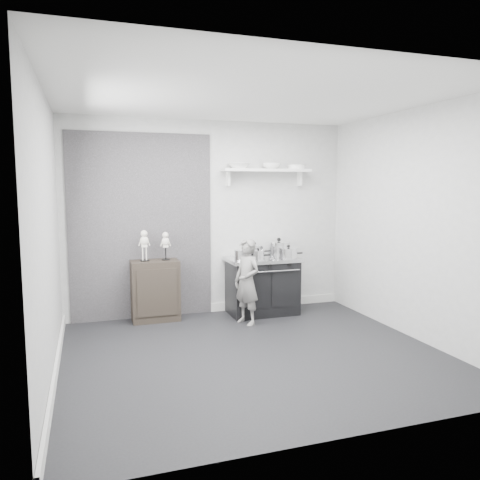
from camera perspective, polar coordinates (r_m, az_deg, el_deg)
name	(u,v)px	position (r m, az deg, el deg)	size (l,w,h in m)	color
ground	(253,354)	(5.19, 1.58, -13.70)	(4.00, 4.00, 0.00)	black
room_shell	(241,201)	(4.98, 0.09, 4.76)	(4.02, 3.62, 2.71)	#A9A9A7
wall_shelf	(266,171)	(6.72, 3.23, 8.40)	(1.30, 0.26, 0.24)	white
stove	(262,285)	(6.63, 2.76, -5.55)	(0.99, 0.62, 0.80)	black
side_cabinet	(155,290)	(6.39, -10.29, -6.07)	(0.63, 0.36, 0.81)	black
child	(247,282)	(6.10, 0.86, -5.11)	(0.41, 0.27, 1.12)	slate
pot_front_left	(243,255)	(6.34, 0.39, -1.83)	(0.33, 0.24, 0.18)	silver
pot_back_left	(254,251)	(6.62, 1.77, -1.34)	(0.34, 0.26, 0.21)	silver
pot_back_right	(279,249)	(6.73, 4.75, -1.06)	(0.41, 0.33, 0.26)	silver
pot_front_right	(288,253)	(6.53, 5.93, -1.59)	(0.34, 0.25, 0.19)	silver
pot_front_center	(258,255)	(6.37, 2.24, -1.84)	(0.26, 0.17, 0.16)	silver
skeleton_full	(144,243)	(6.27, -11.59, -0.39)	(0.13, 0.08, 0.47)	silver
skeleton_torso	(166,244)	(6.31, -9.06, -0.47)	(0.12, 0.08, 0.43)	silver
bowl_large	(239,166)	(6.57, -0.13, 9.05)	(0.31, 0.31, 0.07)	white
bowl_small	(272,166)	(6.74, 3.86, 8.99)	(0.25, 0.25, 0.08)	white
plate_stack	(296,167)	(6.90, 6.90, 8.83)	(0.24, 0.24, 0.06)	white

